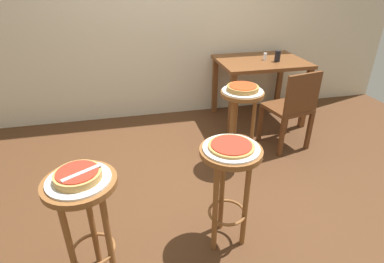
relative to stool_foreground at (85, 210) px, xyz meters
The scene contains 15 objects.
ground_plane 1.31m from the stool_foreground, 41.43° to the left, with size 6.00×6.00×0.00m, color #4C2D19.
stool_foreground is the anchor object (origin of this frame).
serving_plate_foreground 0.20m from the stool_foreground, ahead, with size 0.33×0.33×0.01m, color silver.
pizza_foreground 0.23m from the stool_foreground, 90.00° to the right, with size 0.24×0.24×0.05m.
stool_middle 0.88m from the stool_foreground, ahead, with size 0.39×0.39×0.75m.
serving_plate_middle 0.90m from the stool_foreground, ahead, with size 0.35×0.35×0.01m, color silver.
pizza_middle 0.90m from the stool_foreground, ahead, with size 0.28×0.28×0.02m.
stool_leftside 1.66m from the stool_foreground, 38.61° to the left, with size 0.39×0.39×0.75m.
serving_plate_leftside 1.67m from the stool_foreground, 38.61° to the left, with size 0.36×0.36×0.01m, color silver.
pizza_leftside 1.67m from the stool_foreground, 38.61° to the left, with size 0.28×0.28×0.05m.
dining_table 2.72m from the stool_foreground, 46.02° to the left, with size 1.01×0.76×0.76m.
cup_near_edge 2.76m from the stool_foreground, 42.28° to the left, with size 0.07×0.07×0.13m, color black.
condiment_shaker 2.75m from the stool_foreground, 45.29° to the left, with size 0.04×0.04×0.08m, color white.
wooden_chair 2.27m from the stool_foreground, 32.22° to the left, with size 0.47×0.47×0.85m.
pizza_server_knife 0.26m from the stool_foreground, 33.69° to the right, with size 0.22×0.02×0.01m, color silver.
Camera 1 is at (-0.62, -2.18, 1.72)m, focal length 29.07 mm.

